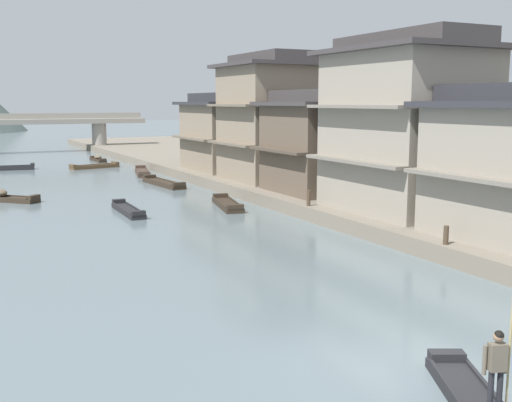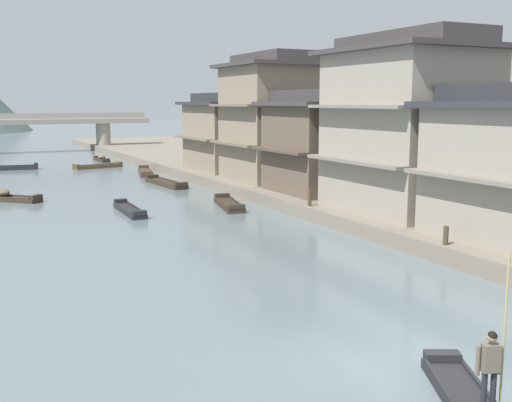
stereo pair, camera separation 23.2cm
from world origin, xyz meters
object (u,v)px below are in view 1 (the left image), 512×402
object	(u,v)px
boatman_person	(498,361)
boat_upstream_distant	(13,168)
house_waterfront_tall	(312,142)
stone_bridge	(28,127)
boat_moored_third	(163,183)
house_waterfront_narrow	(271,118)
house_waterfront_second	(406,125)
mooring_post_dock_mid	(309,198)
boat_moored_nearest	(95,166)
boat_moored_far	(98,159)
house_waterfront_far	(221,132)
boat_moored_second	(142,172)
boat_midriver_drifting	(227,204)
boat_midriver_upstream	(128,210)
mooring_post_dock_near	(446,235)

from	to	relation	value
boatman_person	boat_upstream_distant	size ratio (longest dim) A/B	0.79
house_waterfront_tall	stone_bridge	size ratio (longest dim) A/B	0.24
boat_moored_third	house_waterfront_narrow	xyz separation A→B (m)	(6.22, -5.38, 4.85)
house_waterfront_second	mooring_post_dock_mid	size ratio (longest dim) A/B	10.51
boat_moored_nearest	boat_moored_third	world-z (taller)	boat_moored_third
boat_moored_nearest	stone_bridge	distance (m)	21.83
boat_upstream_distant	boat_moored_far	bearing A→B (deg)	29.36
house_waterfront_narrow	house_waterfront_far	world-z (taller)	house_waterfront_narrow
house_waterfront_second	stone_bridge	world-z (taller)	house_waterfront_second
mooring_post_dock_mid	house_waterfront_far	bearing A→B (deg)	80.52
boat_moored_second	boat_midriver_drifting	xyz separation A→B (m)	(-0.40, -18.86, 0.00)
boat_midriver_upstream	house_waterfront_tall	bearing A→B (deg)	-9.05
house_waterfront_second	house_waterfront_narrow	xyz separation A→B (m)	(0.01, 14.24, 0.01)
house_waterfront_second	house_waterfront_tall	world-z (taller)	house_waterfront_second
boatman_person	boat_moored_nearest	xyz separation A→B (m)	(3.75, 51.23, -1.27)
boat_moored_far	boat_moored_third	bearing A→B (deg)	-89.93
boatman_person	mooring_post_dock_mid	world-z (taller)	boatman_person
boat_moored_second	mooring_post_dock_near	distance (m)	34.46
boat_moored_nearest	boat_moored_third	bearing A→B (deg)	-82.78
boat_moored_far	mooring_post_dock_mid	distance (m)	38.20
stone_bridge	boat_midriver_upstream	bearing A→B (deg)	-90.37
house_waterfront_tall	mooring_post_dock_near	world-z (taller)	house_waterfront_tall
boat_moored_second	boat_moored_nearest	bearing A→B (deg)	110.36
boat_moored_nearest	house_waterfront_far	xyz separation A→B (m)	(7.51, -12.69, 3.57)
boat_moored_far	boat_upstream_distant	bearing A→B (deg)	-150.64
house_waterfront_far	boat_midriver_upstream	bearing A→B (deg)	-131.89
house_waterfront_second	house_waterfront_far	xyz separation A→B (m)	(-0.56, 21.70, -1.29)
boat_moored_nearest	house_waterfront_far	world-z (taller)	house_waterfront_far
boat_moored_nearest	boat_moored_far	distance (m)	7.11
boat_moored_second	boat_moored_far	xyz separation A→B (m)	(-0.72, 13.79, 0.05)
boat_midriver_drifting	stone_bridge	distance (m)	47.57
boatman_person	house_waterfront_narrow	distance (m)	33.45
house_waterfront_tall	boat_moored_far	bearing A→B (deg)	99.17
stone_bridge	house_waterfront_narrow	bearing A→B (deg)	-74.66
house_waterfront_tall	mooring_post_dock_near	xyz separation A→B (m)	(-2.87, -14.50, -2.64)
boat_moored_far	boat_midriver_upstream	world-z (taller)	boat_moored_far
house_waterfront_second	house_waterfront_far	bearing A→B (deg)	91.49
mooring_post_dock_near	boat_moored_far	bearing A→B (deg)	93.05
house_waterfront_far	boat_moored_second	bearing A→B (deg)	130.59
boat_upstream_distant	boat_midriver_upstream	bearing A→B (deg)	-82.77
boat_moored_third	boat_upstream_distant	distance (m)	18.88
boat_midriver_drifting	house_waterfront_narrow	xyz separation A→B (m)	(5.92, 5.63, 4.86)
house_waterfront_narrow	house_waterfront_far	size ratio (longest dim) A/B	1.09
boat_moored_nearest	boat_upstream_distant	size ratio (longest dim) A/B	1.23
house_waterfront_second	house_waterfront_tall	distance (m)	7.73
boat_upstream_distant	mooring_post_dock_mid	world-z (taller)	mooring_post_dock_mid
house_waterfront_far	boat_moored_third	bearing A→B (deg)	-159.73
boat_midriver_upstream	boat_upstream_distant	size ratio (longest dim) A/B	1.24
boat_moored_far	mooring_post_dock_mid	bearing A→B (deg)	-86.14
boat_moored_third	boat_midriver_drifting	world-z (taller)	boat_moored_third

